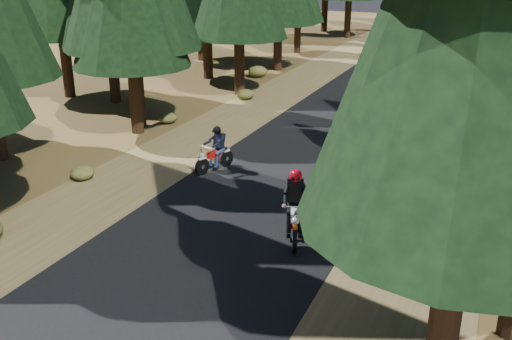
{
  "coord_description": "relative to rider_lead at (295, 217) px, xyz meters",
  "views": [
    {
      "loc": [
        5.98,
        -12.11,
        6.74
      ],
      "look_at": [
        0.0,
        1.5,
        1.1
      ],
      "focal_mm": 40.0,
      "sensor_mm": 36.0,
      "label": 1
    }
  ],
  "objects": [
    {
      "name": "road",
      "position": [
        -1.69,
        4.95,
        -0.6
      ],
      "size": [
        6.0,
        100.0,
        0.01
      ],
      "primitive_type": "cube",
      "color": "black",
      "rests_on": "ground"
    },
    {
      "name": "shoulder_l",
      "position": [
        -6.29,
        4.95,
        -0.6
      ],
      "size": [
        3.2,
        100.0,
        0.01
      ],
      "primitive_type": "cube",
      "color": "brown",
      "rests_on": "ground"
    },
    {
      "name": "rider_lead",
      "position": [
        0.0,
        0.0,
        0.0
      ],
      "size": [
        1.27,
        2.1,
        1.8
      ],
      "rotation": [
        0.0,
        0.0,
        3.5
      ],
      "color": "white",
      "rests_on": "road"
    },
    {
      "name": "shoulder_r",
      "position": [
        2.91,
        4.95,
        -0.6
      ],
      "size": [
        3.2,
        100.0,
        0.01
      ],
      "primitive_type": "cube",
      "color": "brown",
      "rests_on": "ground"
    },
    {
      "name": "ground",
      "position": [
        -1.69,
        -0.05,
        -0.6
      ],
      "size": [
        120.0,
        120.0,
        0.0
      ],
      "primitive_type": "plane",
      "color": "#483719",
      "rests_on": "ground"
    },
    {
      "name": "understory_shrubs",
      "position": [
        -1.46,
        7.34,
        -0.33
      ],
      "size": [
        15.55,
        29.81,
        0.65
      ],
      "color": "#474C1E",
      "rests_on": "ground"
    },
    {
      "name": "rider_follow",
      "position": [
        -4.09,
        3.5,
        -0.1
      ],
      "size": [
        1.04,
        1.75,
        1.49
      ],
      "rotation": [
        0.0,
        0.0,
        2.79
      ],
      "color": "#A20F0A",
      "rests_on": "road"
    }
  ]
}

